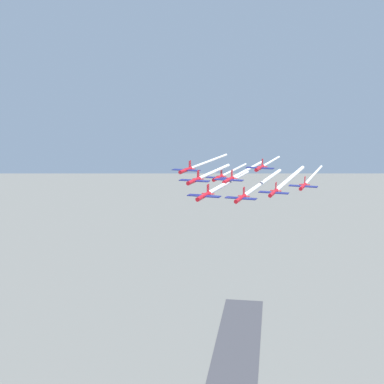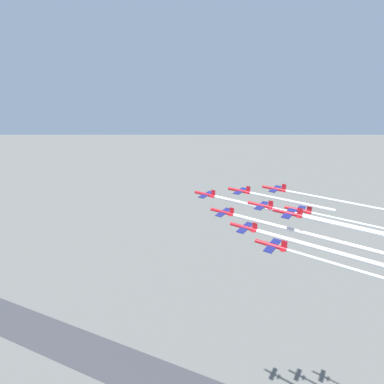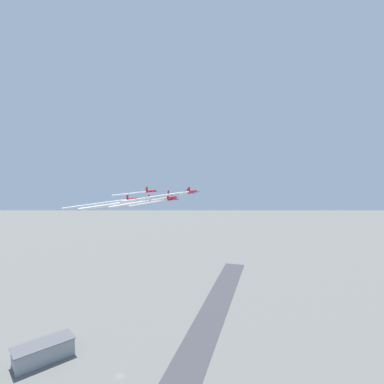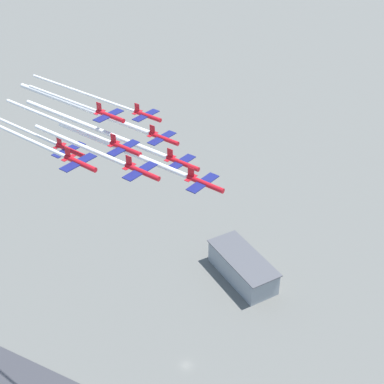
{
  "view_description": "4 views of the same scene",
  "coord_description": "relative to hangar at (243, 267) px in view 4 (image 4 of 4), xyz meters",
  "views": [
    {
      "loc": [
        150.67,
        72.6,
        148.29
      ],
      "look_at": [
        45.71,
        -22.76,
        121.97
      ],
      "focal_mm": 50.0,
      "sensor_mm": 36.0,
      "label": 1
    },
    {
      "loc": [
        -48.58,
        49.31,
        164.6
      ],
      "look_at": [
        49.33,
        -16.1,
        121.37
      ],
      "focal_mm": 28.0,
      "sensor_mm": 36.0,
      "label": 2
    },
    {
      "loc": [
        -85.81,
        -174.82,
        137.06
      ],
      "look_at": [
        42.02,
        -24.75,
        122.08
      ],
      "focal_mm": 28.0,
      "sensor_mm": 36.0,
      "label": 3
    },
    {
      "loc": [
        128.92,
        -71.03,
        183.71
      ],
      "look_at": [
        43.73,
        -22.25,
        119.23
      ],
      "focal_mm": 50.0,
      "sensor_mm": 36.0,
      "label": 4
    }
  ],
  "objects": [
    {
      "name": "smoke_trail_4",
      "position": [
        32.47,
        -89.54,
        115.38
      ],
      "size": [
        38.94,
        16.68,
        0.91
      ],
      "rotation": [
        0.0,
        0.0,
        5.1
      ],
      "color": "white"
    },
    {
      "name": "jet_1",
      "position": [
        64.3,
        -68.85,
        112.34
      ],
      "size": [
        9.54,
        9.3,
        3.24
      ],
      "rotation": [
        0.0,
        0.0,
        5.1
      ],
      "color": "red"
    },
    {
      "name": "jet_0",
      "position": [
        78.08,
        -70.83,
        114.73
      ],
      "size": [
        9.54,
        9.3,
        3.24
      ],
      "rotation": [
        0.0,
        0.0,
        5.1
      ],
      "color": "red"
    },
    {
      "name": "jet_3",
      "position": [
        50.51,
        -66.87,
        112.3
      ],
      "size": [
        9.54,
        9.3,
        3.24
      ],
      "rotation": [
        0.0,
        0.0,
        5.1
      ],
      "color": "red"
    },
    {
      "name": "jet_2",
      "position": [
        69.66,
        -81.92,
        116.65
      ],
      "size": [
        9.54,
        9.3,
        3.24
      ],
      "rotation": [
        0.0,
        0.0,
        5.1
      ],
      "color": "red"
    },
    {
      "name": "smoke_trail_7",
      "position": [
        24.99,
        -84.98,
        117.88
      ],
      "size": [
        26.27,
        11.35,
        0.74
      ],
      "rotation": [
        0.0,
        0.0,
        5.1
      ],
      "color": "white"
    },
    {
      "name": "smoke_trail_2",
      "position": [
        50.9,
        -89.61,
        116.6
      ],
      "size": [
        29.7,
        12.99,
        1.04
      ],
      "rotation": [
        0.0,
        0.0,
        5.1
      ],
      "color": "white"
    },
    {
      "name": "jet_6",
      "position": [
        36.72,
        -64.9,
        112.73
      ],
      "size": [
        9.54,
        9.3,
        3.24
      ],
      "rotation": [
        0.0,
        0.0,
        5.1
      ],
      "color": "red"
    },
    {
      "name": "hangar",
      "position": [
        0.0,
        0.0,
        0.0
      ],
      "size": [
        40.69,
        17.25,
        12.75
      ],
      "color": "gray",
      "rests_on": "ground_plane"
    },
    {
      "name": "ground_plane",
      "position": [
        33.68,
        -51.17,
        -6.4
      ],
      "size": [
        3000.0,
        3000.0,
        0.0
      ],
      "primitive_type": "plane",
      "color": "#60605B"
    },
    {
      "name": "smoke_trail_6",
      "position": [
        11.58,
        -75.21,
        112.68
      ],
      "size": [
        42.4,
        18.04,
        0.83
      ],
      "rotation": [
        0.0,
        0.0,
        5.1
      ],
      "color": "white"
    },
    {
      "name": "smoke_trail_0",
      "position": [
        54.06,
        -80.68,
        114.68
      ],
      "size": [
        40.29,
        17.46,
        1.2
      ],
      "rotation": [
        0.0,
        0.0,
        5.1
      ],
      "color": "white"
    },
    {
      "name": "smoke_trail_3",
      "position": [
        21.19,
        -78.9,
        112.26
      ],
      "size": [
        50.96,
        21.97,
        1.38
      ],
      "rotation": [
        0.0,
        0.0,
        5.1
      ],
      "color": "white"
    },
    {
      "name": "smoke_trail_1",
      "position": [
        35.0,
        -80.87,
        112.29
      ],
      "size": [
        50.86,
        21.81,
        1.22
      ],
      "rotation": [
        0.0,
        0.0,
        5.1
      ],
      "color": "white"
    },
    {
      "name": "jet_4",
      "position": [
        55.87,
        -79.94,
        115.43
      ],
      "size": [
        9.54,
        9.3,
        3.24
      ],
      "rotation": [
        0.0,
        0.0,
        5.1
      ],
      "color": "red"
    },
    {
      "name": "jet_8",
      "position": [
        47.45,
        -91.03,
        113.93
      ],
      "size": [
        9.54,
        9.3,
        3.24
      ],
      "rotation": [
        0.0,
        0.0,
        5.1
      ],
      "color": "red"
    },
    {
      "name": "smoke_trail_8",
      "position": [
        28.31,
        -98.88,
        113.88
      ],
      "size": [
        30.38,
        13.07,
        0.78
      ],
      "rotation": [
        0.0,
        0.0,
        5.1
      ],
      "color": "white"
    },
    {
      "name": "jet_5",
      "position": [
        61.23,
        -93.01,
        117.81
      ],
      "size": [
        9.54,
        9.3,
        3.24
      ],
      "rotation": [
        0.0,
        0.0,
        5.1
      ],
      "color": "red"
    },
    {
      "name": "jet_7",
      "position": [
        42.08,
        -77.96,
        117.93
      ],
      "size": [
        9.54,
        9.3,
        3.24
      ],
      "rotation": [
        0.0,
        0.0,
        5.1
      ],
      "color": "red"
    },
    {
      "name": "smoke_trail_5",
      "position": [
        38.22,
        -102.45,
        117.76
      ],
      "size": [
        38.16,
        16.32,
        0.86
      ],
      "rotation": [
        0.0,
        0.0,
        5.1
      ],
      "color": "white"
    }
  ]
}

